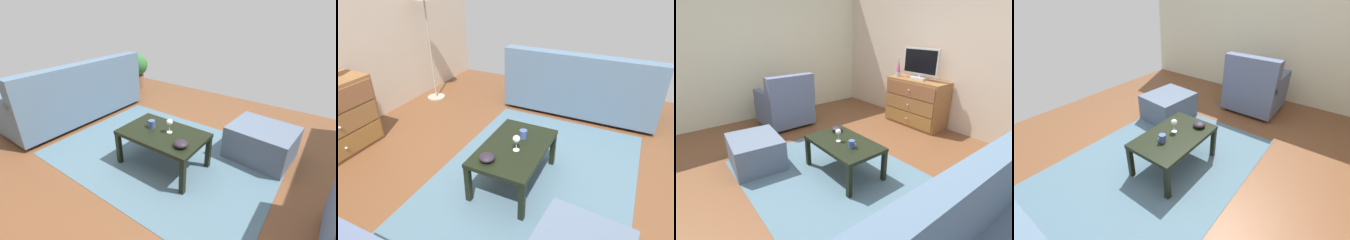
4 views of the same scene
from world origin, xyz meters
TOP-DOWN VIEW (x-y plane):
  - ground_plane at (0.00, 0.00)m, footprint 5.67×5.12m
  - wall_accent_rear at (0.00, 2.32)m, footprint 5.67×0.12m
  - wall_plain_left at (-2.59, 0.00)m, footprint 0.12×5.12m
  - area_rug at (0.20, -0.20)m, footprint 2.60×1.90m
  - dresser at (-0.41, 2.01)m, footprint 1.06×0.49m
  - tv at (-0.42, 2.03)m, footprint 0.68×0.18m
  - lava_lamp at (-0.84, 1.97)m, footprint 0.09×0.09m
  - coffee_table at (0.07, -0.02)m, footprint 0.91×0.58m
  - wine_glass at (0.02, -0.07)m, footprint 0.07×0.07m
  - mug at (0.24, -0.04)m, footprint 0.11×0.08m
  - bowl_decorative at (-0.24, 0.10)m, footprint 0.14×0.14m
  - armchair at (-1.83, 0.12)m, footprint 0.80×0.82m
  - ottoman at (-0.76, -0.82)m, footprint 0.75×0.66m

SIDE VIEW (x-z plane):
  - ground_plane at x=0.00m, z-range -0.05..0.00m
  - area_rug at x=0.20m, z-range 0.00..0.01m
  - ottoman at x=-0.76m, z-range 0.00..0.39m
  - coffee_table at x=0.07m, z-range 0.16..0.57m
  - armchair at x=-1.83m, z-range -0.10..0.85m
  - dresser at x=-0.41m, z-range 0.00..0.83m
  - bowl_decorative at x=-0.24m, z-range 0.42..0.48m
  - mug at x=0.24m, z-range 0.42..0.50m
  - wine_glass at x=0.02m, z-range 0.45..0.61m
  - lava_lamp at x=-0.84m, z-range 0.82..1.15m
  - tv at x=-0.42m, z-range 0.85..1.38m
  - wall_accent_rear at x=0.00m, z-range 0.00..2.66m
  - wall_plain_left at x=-2.59m, z-range 0.00..2.66m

